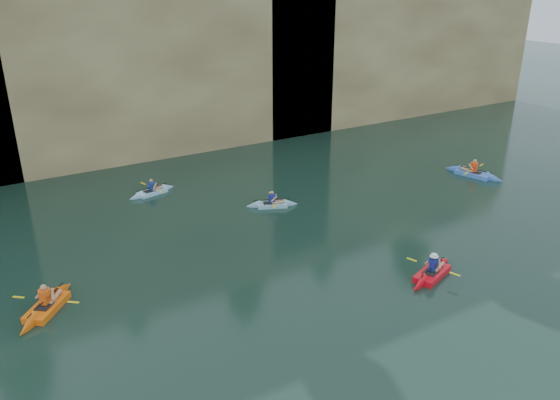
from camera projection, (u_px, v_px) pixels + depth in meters
ground at (372, 351)px, 16.67m from camera, size 160.00×160.00×0.00m
cliff at (100, 47)px, 38.15m from camera, size 70.00×16.00×12.00m
cliff_slab_center at (164, 63)px, 33.36m from camera, size 24.00×2.40×11.40m
cliff_slab_east at (406, 54)px, 43.19m from camera, size 26.00×2.40×9.84m
sea_cave_center at (74, 144)px, 31.55m from camera, size 3.50×1.00×3.20m
sea_cave_east at (281, 106)px, 37.97m from camera, size 5.00×1.00×4.50m
main_kayaker at (432, 273)px, 20.78m from camera, size 3.22×2.07×1.17m
kayaker_orange at (47, 306)px, 18.68m from camera, size 2.66×2.97×1.24m
kayaker_ltblue_near at (272, 204)px, 27.08m from camera, size 2.65×1.93×1.03m
kayaker_ltblue_mid at (152, 192)px, 28.64m from camera, size 2.79×2.04×1.03m
kayaker_blue_east at (473, 173)px, 31.21m from camera, size 2.36×3.55×1.24m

